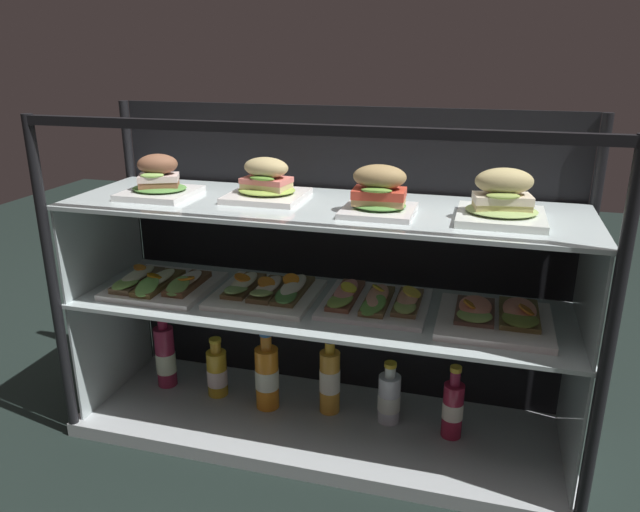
# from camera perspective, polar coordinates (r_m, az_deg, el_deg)

# --- Properties ---
(ground_plane) EXTENTS (6.00, 6.00, 0.02)m
(ground_plane) POSITION_cam_1_polar(r_m,az_deg,el_deg) (1.86, -0.00, -16.48)
(ground_plane) COLOR black
(ground_plane) RESTS_ON ground
(case_base_deck) EXTENTS (1.40, 0.44, 0.04)m
(case_base_deck) POSITION_cam_1_polar(r_m,az_deg,el_deg) (1.85, -0.00, -15.71)
(case_base_deck) COLOR #B3B9BB
(case_base_deck) RESTS_ON ground
(case_frame) EXTENTS (1.40, 0.44, 0.92)m
(case_frame) POSITION_cam_1_polar(r_m,az_deg,el_deg) (1.76, 1.29, -0.04)
(case_frame) COLOR black
(case_frame) RESTS_ON ground
(riser_lower_tier) EXTENTS (1.35, 0.39, 0.36)m
(riser_lower_tier) POSITION_cam_1_polar(r_m,az_deg,el_deg) (1.74, -0.00, -10.29)
(riser_lower_tier) COLOR silver
(riser_lower_tier) RESTS_ON case_base_deck
(shelf_lower_glass) EXTENTS (1.36, 0.40, 0.01)m
(shelf_lower_glass) POSITION_cam_1_polar(r_m,az_deg,el_deg) (1.66, -0.00, -4.72)
(shelf_lower_glass) COLOR silver
(shelf_lower_glass) RESTS_ON riser_lower_tier
(riser_upper_tier) EXTENTS (1.35, 0.39, 0.27)m
(riser_upper_tier) POSITION_cam_1_polar(r_m,az_deg,el_deg) (1.61, -0.00, -0.18)
(riser_upper_tier) COLOR silver
(riser_upper_tier) RESTS_ON shelf_lower_glass
(shelf_upper_glass) EXTENTS (1.36, 0.40, 0.01)m
(shelf_upper_glass) POSITION_cam_1_polar(r_m,az_deg,el_deg) (1.57, -0.00, 4.61)
(shelf_upper_glass) COLOR silver
(shelf_upper_glass) RESTS_ON riser_upper_tier
(plated_roll_sandwich_near_right_corner) EXTENTS (0.19, 0.19, 0.12)m
(plated_roll_sandwich_near_right_corner) POSITION_cam_1_polar(r_m,az_deg,el_deg) (1.72, -14.98, 6.79)
(plated_roll_sandwich_near_right_corner) COLOR white
(plated_roll_sandwich_near_right_corner) RESTS_ON shelf_upper_glass
(plated_roll_sandwich_far_left) EXTENTS (0.20, 0.20, 0.11)m
(plated_roll_sandwich_far_left) POSITION_cam_1_polar(r_m,az_deg,el_deg) (1.64, -5.08, 6.79)
(plated_roll_sandwich_far_left) COLOR white
(plated_roll_sandwich_far_left) RESTS_ON shelf_upper_glass
(plated_roll_sandwich_near_left_corner) EXTENTS (0.18, 0.18, 0.12)m
(plated_roll_sandwich_near_left_corner) POSITION_cam_1_polar(r_m,az_deg,el_deg) (1.48, 5.60, 5.86)
(plated_roll_sandwich_near_left_corner) COLOR white
(plated_roll_sandwich_near_left_corner) RESTS_ON shelf_upper_glass
(plated_roll_sandwich_mid_right) EXTENTS (0.20, 0.20, 0.12)m
(plated_roll_sandwich_mid_right) POSITION_cam_1_polar(r_m,az_deg,el_deg) (1.48, 16.82, 4.87)
(plated_roll_sandwich_mid_right) COLOR white
(plated_roll_sandwich_mid_right) RESTS_ON shelf_upper_glass
(open_sandwich_tray_far_right) EXTENTS (0.28, 0.27, 0.06)m
(open_sandwich_tray_far_right) POSITION_cam_1_polar(r_m,az_deg,el_deg) (1.80, -14.79, -2.51)
(open_sandwich_tray_far_right) COLOR white
(open_sandwich_tray_far_right) RESTS_ON shelf_lower_glass
(open_sandwich_tray_center) EXTENTS (0.28, 0.27, 0.06)m
(open_sandwich_tray_center) POSITION_cam_1_polar(r_m,az_deg,el_deg) (1.70, -4.98, -3.30)
(open_sandwich_tray_center) COLOR white
(open_sandwich_tray_center) RESTS_ON shelf_lower_glass
(open_sandwich_tray_far_left) EXTENTS (0.28, 0.27, 0.06)m
(open_sandwich_tray_far_left) POSITION_cam_1_polar(r_m,az_deg,el_deg) (1.64, 5.21, -4.20)
(open_sandwich_tray_far_left) COLOR white
(open_sandwich_tray_far_left) RESTS_ON shelf_lower_glass
(open_sandwich_tray_near_right_corner) EXTENTS (0.28, 0.27, 0.06)m
(open_sandwich_tray_near_right_corner) POSITION_cam_1_polar(r_m,az_deg,el_deg) (1.60, 16.30, -5.54)
(open_sandwich_tray_near_right_corner) COLOR white
(open_sandwich_tray_near_right_corner) RESTS_ON shelf_lower_glass
(juice_bottle_front_right_end) EXTENTS (0.06, 0.06, 0.26)m
(juice_bottle_front_right_end) POSITION_cam_1_polar(r_m,az_deg,el_deg) (2.01, -14.39, -9.11)
(juice_bottle_front_right_end) COLOR #952545
(juice_bottle_front_right_end) RESTS_ON case_base_deck
(juice_bottle_front_fourth) EXTENTS (0.06, 0.06, 0.19)m
(juice_bottle_front_fourth) POSITION_cam_1_polar(r_m,az_deg,el_deg) (1.94, -9.69, -10.77)
(juice_bottle_front_fourth) COLOR gold
(juice_bottle_front_fourth) RESTS_ON case_base_deck
(juice_bottle_front_middle) EXTENTS (0.07, 0.07, 0.25)m
(juice_bottle_front_middle) POSITION_cam_1_polar(r_m,az_deg,el_deg) (1.85, -5.03, -11.23)
(juice_bottle_front_middle) COLOR orange
(juice_bottle_front_middle) RESTS_ON case_base_deck
(juice_bottle_near_post) EXTENTS (0.06, 0.06, 0.24)m
(juice_bottle_near_post) POSITION_cam_1_polar(r_m,az_deg,el_deg) (1.82, 0.93, -11.61)
(juice_bottle_near_post) COLOR gold
(juice_bottle_near_post) RESTS_ON case_base_deck
(juice_bottle_front_left_end) EXTENTS (0.07, 0.07, 0.19)m
(juice_bottle_front_left_end) POSITION_cam_1_polar(r_m,az_deg,el_deg) (1.80, 6.55, -13.16)
(juice_bottle_front_left_end) COLOR silver
(juice_bottle_front_left_end) RESTS_ON case_base_deck
(juice_bottle_back_center) EXTENTS (0.06, 0.06, 0.22)m
(juice_bottle_back_center) POSITION_cam_1_polar(r_m,az_deg,el_deg) (1.76, 12.43, -13.85)
(juice_bottle_back_center) COLOR #A11F3A
(juice_bottle_back_center) RESTS_ON case_base_deck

